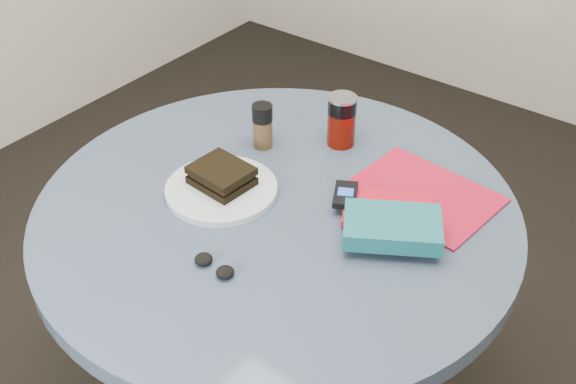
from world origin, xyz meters
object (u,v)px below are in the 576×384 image
Objects in this scene: sandwich at (222,175)px; mp3_player at (345,195)px; pepper_grinder at (263,126)px; plate at (221,190)px; magazine at (423,195)px; novel at (392,227)px; soda_can at (342,120)px; headphones at (214,266)px; table at (277,265)px; red_book at (388,210)px.

mp3_player is (0.24, 0.11, -0.01)m from sandwich.
plate is at bearing -77.65° from pepper_grinder.
sandwich is at bearing -154.95° from mp3_player.
plate is 0.42m from magazine.
sandwich is 0.69× the size of novel.
plate is 0.26m from mp3_player.
soda_can is 0.50m from headphones.
headphones is (0.05, -0.50, -0.05)m from soda_can.
pepper_grinder is (-0.16, 0.16, 0.22)m from table.
novel is at bearing -76.51° from magazine.
sandwich is 1.19× the size of pepper_grinder.
table is 10.61× the size of mp3_player.
soda_can is 1.14× the size of pepper_grinder.
mp3_player is at bearing 38.54° from table.
sandwich is at bearing -78.87° from pepper_grinder.
soda_can is at bearing 40.60° from pepper_grinder.
pepper_grinder is 0.37m from red_book.
magazine is (0.35, 0.24, -0.03)m from sandwich.
mp3_player is (-0.13, 0.04, -0.01)m from novel.
table is 0.28m from headphones.
magazine reaches higher than table.
sandwich is 1.35× the size of mp3_player.
red_book is 0.09m from novel.
magazine is at bearing 48.11° from mp3_player.
novel reaches higher than plate.
novel is (0.05, -0.07, 0.03)m from red_book.
table is 8.17× the size of soda_can.
magazine is 1.58× the size of novel.
headphones is (0.19, -0.38, -0.05)m from pepper_grinder.
pepper_grinder is 1.13× the size of mp3_player.
red_book is (0.20, 0.11, 0.18)m from table.
pepper_grinder reaches higher than magazine.
soda_can reaches higher than magazine.
sandwich is (-0.01, 0.01, 0.03)m from plate.
pepper_grinder is at bearing 135.51° from table.
magazine is 0.48m from headphones.
magazine is (0.22, 0.21, 0.17)m from table.
red_book is at bearing -98.10° from magazine.
headphones is at bearing -105.55° from mp3_player.
sandwich reaches higher than table.
sandwich is 0.44× the size of magazine.
novel is at bearing 11.81° from plate.
mp3_player is (0.11, 0.09, 0.19)m from table.
soda_can is 1.30× the size of mp3_player.
plate is 0.24m from headphones.
magazine is (0.34, 0.25, -0.00)m from plate.
soda_can is at bearing 171.53° from magazine.
mp3_player is (0.14, -0.19, -0.03)m from soda_can.
table is at bearing -130.40° from magazine.
red_book is at bearing 14.96° from mp3_player.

